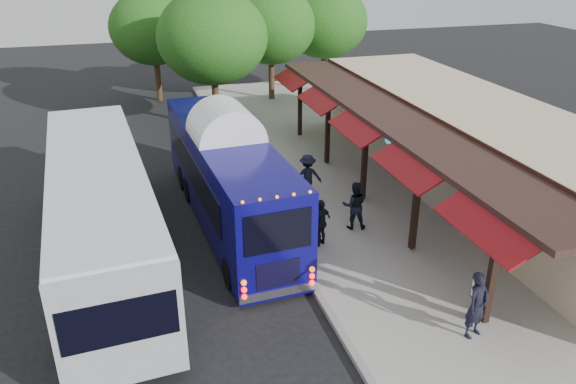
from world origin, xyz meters
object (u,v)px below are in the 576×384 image
object	(u,v)px
ped_b	(354,205)
sign_board	(477,293)
coach_bus	(228,173)
city_bus	(101,208)
ped_a	(477,305)
ped_d	(307,176)
ped_c	(321,222)

from	to	relation	value
ped_b	sign_board	size ratio (longest dim) A/B	1.51
coach_bus	city_bus	distance (m)	4.57
coach_bus	ped_b	distance (m)	4.57
city_bus	sign_board	xyz separation A→B (m)	(9.38, -6.06, -0.94)
ped_a	ped_d	world-z (taller)	ped_a
city_bus	sign_board	bearing A→B (deg)	-36.83
city_bus	ped_b	distance (m)	8.32
ped_b	ped_c	xyz separation A→B (m)	(-1.50, -0.77, -0.06)
sign_board	coach_bus	bearing A→B (deg)	124.35
sign_board	ped_d	bearing A→B (deg)	102.93
ped_b	ped_d	world-z (taller)	ped_d
ped_a	ped_b	xyz separation A→B (m)	(-0.67, 6.29, -0.05)
coach_bus	city_bus	size ratio (longest dim) A/B	0.87
coach_bus	ped_a	distance (m)	9.58
ped_a	sign_board	size ratio (longest dim) A/B	1.60
city_bus	ped_d	bearing A→B (deg)	14.43
ped_b	ped_a	bearing A→B (deg)	111.79
coach_bus	city_bus	bearing A→B (deg)	-162.39
ped_b	ped_d	bearing A→B (deg)	-60.01
ped_c	sign_board	size ratio (longest dim) A/B	1.42
ped_b	city_bus	bearing A→B (deg)	12.91
ped_a	ped_c	distance (m)	5.93
ped_d	ped_a	bearing A→B (deg)	105.71
coach_bus	ped_d	bearing A→B (deg)	11.64
ped_c	sign_board	bearing A→B (deg)	84.09
city_bus	ped_c	bearing A→B (deg)	-13.84
ped_b	sign_board	xyz separation A→B (m)	(1.11, -5.66, -0.09)
ped_a	sign_board	bearing A→B (deg)	35.32
city_bus	ped_a	size ratio (longest dim) A/B	6.95
coach_bus	ped_a	size ratio (longest dim) A/B	6.05
coach_bus	ped_c	distance (m)	3.87
ped_b	ped_d	size ratio (longest dim) A/B	0.99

